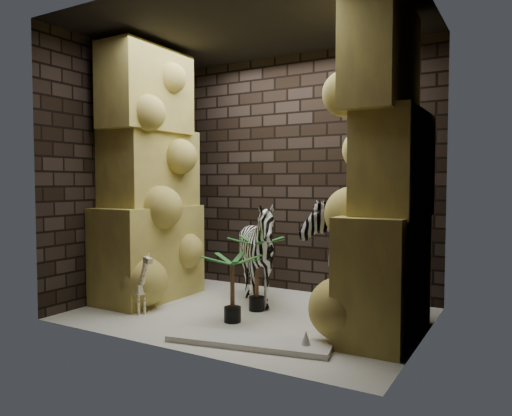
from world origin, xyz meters
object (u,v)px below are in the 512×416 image
Objects in this scene: giraffe_toy at (137,281)px; zebra_right at (336,245)px; surfboard at (249,341)px; palm_back at (232,288)px; zebra_left at (258,259)px; palm_front at (257,273)px.

zebra_right is at bearing 49.57° from giraffe_toy.
palm_back is at bearing 123.30° from surfboard.
zebra_left reaches higher than palm_back.
palm_back is (0.08, -0.67, -0.19)m from zebra_left.
palm_back is 0.75m from surfboard.
surfboard is (1.53, -0.26, -0.31)m from giraffe_toy.
zebra_right is 2.15m from giraffe_toy.
zebra_right is 2.14× the size of palm_back.
zebra_left is 1.38m from surfboard.
zebra_left is 1.43× the size of palm_front.
palm_front is (1.05, 0.72, 0.07)m from giraffe_toy.
giraffe_toy is 1.08m from palm_back.
palm_back is at bearing -150.78° from zebra_right.
giraffe_toy is 0.83× the size of palm_front.
zebra_left is 1.33m from giraffe_toy.
palm_back is 0.48× the size of surfboard.
zebra_left is at bearing 104.81° from surfboard.
giraffe_toy is at bearing -167.78° from palm_back.
zebra_left is at bearing 114.32° from palm_front.
giraffe_toy reaches higher than surfboard.
palm_front is at bearing -173.63° from zebra_right.
palm_front is 0.57× the size of surfboard.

